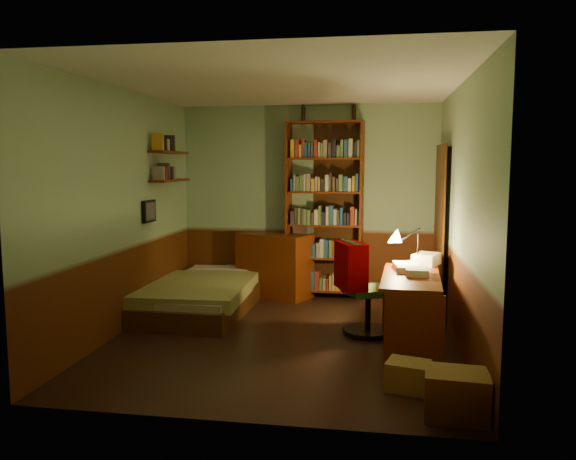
# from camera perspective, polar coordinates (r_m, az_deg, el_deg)

# --- Properties ---
(floor) EXTENTS (3.50, 4.00, 0.02)m
(floor) POSITION_cam_1_polar(r_m,az_deg,el_deg) (6.01, -0.39, -10.85)
(floor) COLOR black
(floor) RESTS_ON ground
(ceiling) EXTENTS (3.50, 4.00, 0.02)m
(ceiling) POSITION_cam_1_polar(r_m,az_deg,el_deg) (5.79, -0.41, 14.73)
(ceiling) COLOR silver
(ceiling) RESTS_ON wall_back
(wall_back) EXTENTS (3.50, 0.02, 2.60)m
(wall_back) POSITION_cam_1_polar(r_m,az_deg,el_deg) (7.73, 2.08, 2.97)
(wall_back) COLOR #87AA82
(wall_back) RESTS_ON ground
(wall_left) EXTENTS (0.02, 4.00, 2.60)m
(wall_left) POSITION_cam_1_polar(r_m,az_deg,el_deg) (6.29, -16.43, 1.85)
(wall_left) COLOR #87AA82
(wall_left) RESTS_ON ground
(wall_right) EXTENTS (0.02, 4.00, 2.60)m
(wall_right) POSITION_cam_1_polar(r_m,az_deg,el_deg) (5.73, 17.25, 1.37)
(wall_right) COLOR #87AA82
(wall_right) RESTS_ON ground
(wall_front) EXTENTS (3.50, 0.02, 2.60)m
(wall_front) POSITION_cam_1_polar(r_m,az_deg,el_deg) (3.79, -5.44, -0.93)
(wall_front) COLOR #87AA82
(wall_front) RESTS_ON ground
(doorway) EXTENTS (0.06, 0.90, 2.00)m
(doorway) POSITION_cam_1_polar(r_m,az_deg,el_deg) (7.04, 15.37, -0.08)
(doorway) COLOR black
(doorway) RESTS_ON ground
(door_trim) EXTENTS (0.02, 0.98, 2.08)m
(door_trim) POSITION_cam_1_polar(r_m,az_deg,el_deg) (7.03, 15.09, -0.08)
(door_trim) COLOR #3D200C
(door_trim) RESTS_ON ground
(bed) EXTENTS (1.19, 2.17, 0.64)m
(bed) POSITION_cam_1_polar(r_m,az_deg,el_deg) (7.09, -8.68, -5.46)
(bed) COLOR #607B3F
(bed) RESTS_ON ground
(dresser) EXTENTS (1.09, 0.83, 0.87)m
(dresser) POSITION_cam_1_polar(r_m,az_deg,el_deg) (7.66, -1.38, -3.59)
(dresser) COLOR #5C210A
(dresser) RESTS_ON ground
(mini_stereo) EXTENTS (0.28, 0.25, 0.12)m
(mini_stereo) POSITION_cam_1_polar(r_m,az_deg,el_deg) (7.65, 1.57, 0.15)
(mini_stereo) COLOR #B2B2B7
(mini_stereo) RESTS_ON dresser
(bookshelf) EXTENTS (1.03, 0.39, 2.37)m
(bookshelf) POSITION_cam_1_polar(r_m,az_deg,el_deg) (7.56, 3.74, 1.99)
(bookshelf) COLOR #5C210A
(bookshelf) RESTS_ON ground
(bottle_left) EXTENTS (0.06, 0.06, 0.21)m
(bottle_left) POSITION_cam_1_polar(r_m,az_deg,el_deg) (7.70, 1.56, 11.67)
(bottle_left) COLOR black
(bottle_left) RESTS_ON bookshelf
(bottle_right) EXTENTS (0.07, 0.07, 0.21)m
(bottle_right) POSITION_cam_1_polar(r_m,az_deg,el_deg) (7.64, 6.71, 11.69)
(bottle_right) COLOR black
(bottle_right) RESTS_ON bookshelf
(desk) EXTENTS (0.63, 1.36, 0.71)m
(desk) POSITION_cam_1_polar(r_m,az_deg,el_deg) (5.75, 12.30, -8.02)
(desk) COLOR #5C210A
(desk) RESTS_ON ground
(paper_stack) EXTENTS (0.34, 0.38, 0.13)m
(paper_stack) POSITION_cam_1_polar(r_m,az_deg,el_deg) (6.28, 13.88, -2.90)
(paper_stack) COLOR silver
(paper_stack) RESTS_ON desk
(desk_lamp) EXTENTS (0.21, 0.21, 0.68)m
(desk_lamp) POSITION_cam_1_polar(r_m,az_deg,el_deg) (6.14, 13.09, -0.49)
(desk_lamp) COLOR black
(desk_lamp) RESTS_ON desk
(office_chair) EXTENTS (0.68, 0.64, 1.06)m
(office_chair) POSITION_cam_1_polar(r_m,az_deg,el_deg) (6.01, 8.16, -5.58)
(office_chair) COLOR #2D5F2F
(office_chair) RESTS_ON ground
(red_jacket) EXTENTS (0.31, 0.45, 0.49)m
(red_jacket) POSITION_cam_1_polar(r_m,az_deg,el_deg) (5.67, 7.40, 1.61)
(red_jacket) COLOR #AA0001
(red_jacket) RESTS_ON office_chair
(wall_shelf_lower) EXTENTS (0.20, 0.90, 0.03)m
(wall_shelf_lower) POSITION_cam_1_polar(r_m,az_deg,el_deg) (7.23, -11.89, 4.96)
(wall_shelf_lower) COLOR #5C210A
(wall_shelf_lower) RESTS_ON wall_left
(wall_shelf_upper) EXTENTS (0.20, 0.90, 0.03)m
(wall_shelf_upper) POSITION_cam_1_polar(r_m,az_deg,el_deg) (7.23, -11.95, 7.73)
(wall_shelf_upper) COLOR #5C210A
(wall_shelf_upper) RESTS_ON wall_left
(framed_picture) EXTENTS (0.04, 0.32, 0.26)m
(framed_picture) POSITION_cam_1_polar(r_m,az_deg,el_deg) (6.82, -13.95, 1.86)
(framed_picture) COLOR black
(framed_picture) RESTS_ON wall_left
(cardboard_box_a) EXTENTS (0.47, 0.39, 0.33)m
(cardboard_box_a) POSITION_cam_1_polar(r_m,az_deg,el_deg) (4.34, 16.76, -15.71)
(cardboard_box_a) COLOR olive
(cardboard_box_a) RESTS_ON ground
(cardboard_box_b) EXTENTS (0.39, 0.35, 0.23)m
(cardboard_box_b) POSITION_cam_1_polar(r_m,az_deg,el_deg) (4.74, 12.11, -14.27)
(cardboard_box_b) COLOR olive
(cardboard_box_b) RESTS_ON ground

